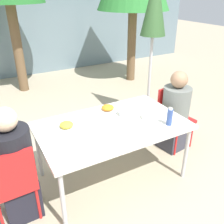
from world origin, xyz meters
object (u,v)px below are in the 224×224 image
at_px(bottle, 170,117).
at_px(salad_bowl, 149,116).
at_px(person_right, 175,114).
at_px(chair_left, 13,181).
at_px(chair_right, 173,113).
at_px(closed_umbrella, 154,10).
at_px(drinking_cup, 123,112).
at_px(person_left, 15,169).

relative_size(bottle, salad_bowl, 1.16).
distance_m(person_right, bottle, 0.75).
bearing_deg(chair_left, person_right, 4.71).
height_order(chair_right, bottle, bottle).
relative_size(closed_umbrella, bottle, 11.52).
bearing_deg(chair_right, bottle, 36.49).
bearing_deg(bottle, drinking_cup, 128.33).
height_order(closed_umbrella, drinking_cup, closed_umbrella).
xyz_separation_m(closed_umbrella, drinking_cup, (-1.03, -0.86, -1.00)).
relative_size(bottle, drinking_cup, 2.01).
distance_m(chair_left, salad_bowl, 1.57).
bearing_deg(person_right, closed_umbrella, -109.13).
bearing_deg(person_right, chair_left, -0.60).
xyz_separation_m(bottle, salad_bowl, (-0.10, 0.22, -0.07)).
bearing_deg(drinking_cup, salad_bowl, -41.02).
bearing_deg(closed_umbrella, chair_left, -155.03).
distance_m(person_right, closed_umbrella, 1.52).
xyz_separation_m(chair_left, drinking_cup, (1.31, 0.23, 0.28)).
height_order(bottle, drinking_cup, bottle).
bearing_deg(closed_umbrella, drinking_cup, -140.07).
height_order(person_right, bottle, person_right).
bearing_deg(chair_left, salad_bowl, -1.01).
bearing_deg(chair_right, salad_bowl, 18.10).
relative_size(chair_left, bottle, 4.21).
bearing_deg(salad_bowl, bottle, -65.15).
relative_size(person_right, bottle, 5.58).
bearing_deg(closed_umbrella, bottle, -118.39).
bearing_deg(bottle, person_right, 40.87).
xyz_separation_m(person_right, drinking_cup, (-0.85, -0.03, 0.25)).
xyz_separation_m(person_left, person_right, (2.12, 0.17, -0.03)).
distance_m(person_left, salad_bowl, 1.51).
distance_m(chair_right, person_right, 0.10).
xyz_separation_m(chair_right, closed_umbrella, (0.14, 0.75, 1.28)).
xyz_separation_m(person_right, bottle, (-0.52, -0.45, 0.30)).
bearing_deg(salad_bowl, drinking_cup, 138.98).
xyz_separation_m(bottle, drinking_cup, (-0.34, 0.42, -0.05)).
xyz_separation_m(chair_left, person_right, (2.17, 0.25, 0.03)).
bearing_deg(person_right, person_left, -2.65).
bearing_deg(bottle, salad_bowl, 114.85).
bearing_deg(bottle, closed_umbrella, 61.61).
height_order(drinking_cup, salad_bowl, drinking_cup).
distance_m(chair_left, person_right, 2.18).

